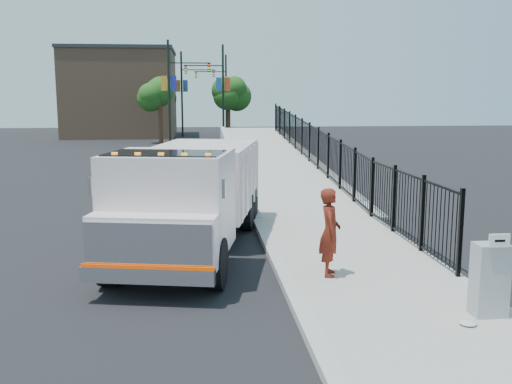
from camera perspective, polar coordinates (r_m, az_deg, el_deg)
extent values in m
plane|color=black|center=(13.52, 1.90, -6.78)|extent=(120.00, 120.00, 0.00)
cube|color=#9E998E|center=(12.05, 12.42, -8.75)|extent=(3.55, 12.00, 0.12)
cube|color=#ADAAA3|center=(11.60, 3.24, -9.15)|extent=(0.30, 12.00, 0.16)
cube|color=#9E998E|center=(29.36, 1.83, 2.09)|extent=(3.95, 24.06, 3.19)
cube|color=black|center=(25.58, 6.20, 2.97)|extent=(0.10, 28.00, 1.80)
cube|color=black|center=(14.57, -6.15, -3.31)|extent=(2.44, 7.14, 0.23)
cube|color=silver|center=(12.07, -8.57, -0.98)|extent=(2.86, 2.74, 2.08)
cube|color=silver|center=(10.96, -10.19, -4.89)|extent=(2.54, 1.21, 1.04)
cube|color=silver|center=(10.60, -10.76, -5.40)|extent=(2.36, 0.56, 0.88)
cube|color=silver|center=(10.67, -10.80, -8.22)|extent=(2.48, 0.69, 0.29)
cube|color=#E73C00|center=(10.62, -10.82, -7.42)|extent=(2.46, 0.55, 0.06)
cube|color=black|center=(11.73, -8.96, 1.79)|extent=(2.52, 1.79, 0.88)
cube|color=silver|center=(15.69, -5.20, 1.49)|extent=(3.33, 4.79, 1.77)
cube|color=silver|center=(11.43, -16.26, 0.53)|extent=(0.07, 0.07, 0.36)
cube|color=silver|center=(10.73, -3.26, 0.33)|extent=(0.07, 0.07, 0.36)
cube|color=orange|center=(11.61, -13.96, 3.72)|extent=(0.12, 0.10, 0.06)
cube|color=orange|center=(11.46, -11.75, 3.73)|extent=(0.12, 0.10, 0.06)
cube|color=orange|center=(11.33, -9.48, 3.73)|extent=(0.12, 0.10, 0.06)
cube|color=orange|center=(11.21, -7.17, 3.73)|extent=(0.12, 0.10, 0.06)
cube|color=orange|center=(11.12, -4.81, 3.72)|extent=(0.12, 0.10, 0.06)
cylinder|color=black|center=(11.97, -14.42, -6.66)|extent=(0.54, 1.09, 1.04)
cylinder|color=black|center=(11.41, -3.98, -7.17)|extent=(0.54, 1.09, 1.04)
cylinder|color=black|center=(16.71, -8.42, -1.88)|extent=(0.54, 1.09, 1.04)
cylinder|color=black|center=(16.31, -0.95, -2.05)|extent=(0.54, 1.09, 1.04)
cylinder|color=black|center=(17.80, -7.52, -1.16)|extent=(0.54, 1.09, 1.04)
cylinder|color=black|center=(17.43, -0.51, -1.30)|extent=(0.54, 1.09, 1.04)
imported|color=maroon|center=(11.86, 7.39, -4.00)|extent=(0.55, 0.74, 1.83)
cube|color=gray|center=(10.48, 22.32, -8.11)|extent=(0.55, 0.40, 1.25)
cube|color=white|center=(10.11, 23.16, -4.49)|extent=(0.35, 0.04, 0.22)
ellipsoid|color=silver|center=(10.12, 20.43, -12.16)|extent=(0.29, 0.29, 0.07)
cylinder|color=black|center=(44.28, -8.68, 9.68)|extent=(0.18, 0.18, 8.00)
cube|color=black|center=(44.31, -6.64, 12.70)|extent=(3.20, 0.08, 0.08)
cube|color=black|center=(44.29, -4.73, 12.28)|extent=(0.18, 0.22, 0.60)
cube|color=#1E2699|center=(44.28, -8.25, 10.72)|extent=(0.45, 0.04, 1.10)
cube|color=orange|center=(44.31, -9.17, 10.70)|extent=(0.45, 0.04, 1.10)
cylinder|color=black|center=(47.82, -3.30, 9.75)|extent=(0.18, 0.18, 8.00)
cube|color=black|center=(47.84, -5.29, 12.48)|extent=(3.20, 0.08, 0.08)
cube|color=black|center=(47.83, -7.05, 12.03)|extent=(0.18, 0.22, 0.60)
cube|color=red|center=(47.85, -2.89, 10.71)|extent=(0.45, 0.04, 1.10)
cube|color=#1D529A|center=(47.82, -3.74, 10.70)|extent=(0.45, 0.04, 1.10)
cylinder|color=black|center=(55.46, -7.42, 9.65)|extent=(0.18, 0.18, 8.00)
cube|color=black|center=(55.50, -5.79, 12.06)|extent=(3.20, 0.08, 0.08)
cube|color=black|center=(55.51, -4.26, 11.72)|extent=(0.18, 0.22, 0.60)
cube|color=navy|center=(55.46, -7.07, 10.48)|extent=(0.45, 0.04, 1.10)
cube|color=orange|center=(55.48, -7.81, 10.47)|extent=(0.45, 0.04, 1.10)
cylinder|color=black|center=(59.38, -3.01, 9.70)|extent=(0.18, 0.18, 8.00)
cube|color=black|center=(59.37, -4.60, 11.90)|extent=(3.20, 0.08, 0.08)
cube|color=black|center=(59.34, -6.02, 11.55)|extent=(0.18, 0.22, 0.60)
cube|color=#C37B24|center=(59.40, -2.67, 10.48)|extent=(0.45, 0.04, 1.10)
cube|color=#255286|center=(59.37, -3.36, 10.47)|extent=(0.45, 0.04, 1.10)
cylinder|color=#382314|center=(47.40, -9.51, 6.73)|extent=(0.36, 0.36, 3.20)
sphere|color=#194714|center=(47.35, -9.59, 9.64)|extent=(2.41, 2.41, 2.41)
cylinder|color=#382314|center=(53.59, -2.75, 7.16)|extent=(0.36, 0.36, 3.20)
sphere|color=#194714|center=(53.54, -2.78, 9.73)|extent=(2.56, 2.56, 2.56)
cylinder|color=#382314|center=(59.23, -9.29, 7.27)|extent=(0.36, 0.36, 3.20)
sphere|color=#194714|center=(59.19, -9.36, 9.59)|extent=(2.54, 2.54, 2.54)
cube|color=#8C664C|center=(57.31, -13.26, 9.47)|extent=(10.00, 10.00, 8.00)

